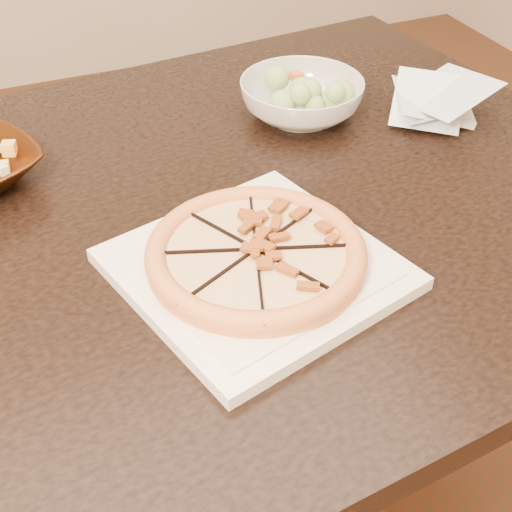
# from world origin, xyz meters

# --- Properties ---
(floor) EXTENTS (4.00, 4.00, 0.02)m
(floor) POSITION_xyz_m (0.00, 0.00, -0.01)
(floor) COLOR #482214
(floor) RESTS_ON ground
(dining_table) EXTENTS (1.62, 1.13, 0.75)m
(dining_table) POSITION_xyz_m (-0.17, -0.18, 0.66)
(dining_table) COLOR black
(dining_table) RESTS_ON floor
(plate) EXTENTS (0.38, 0.38, 0.02)m
(plate) POSITION_xyz_m (-0.05, -0.33, 0.76)
(plate) COLOR silver
(plate) RESTS_ON dining_table
(pizza) EXTENTS (0.27, 0.27, 0.03)m
(pizza) POSITION_xyz_m (-0.05, -0.33, 0.78)
(pizza) COLOR #C7784B
(pizza) RESTS_ON plate
(salad_bowl) EXTENTS (0.26, 0.26, 0.06)m
(salad_bowl) POSITION_xyz_m (0.18, 0.02, 0.78)
(salad_bowl) COLOR silver
(salad_bowl) RESTS_ON dining_table
(salad) EXTENTS (0.08, 0.10, 0.04)m
(salad) POSITION_xyz_m (0.18, 0.02, 0.83)
(salad) COLOR #96BE6C
(salad) RESTS_ON salad_bowl
(cling_film) EXTENTS (0.16, 0.13, 0.05)m
(cling_film) POSITION_xyz_m (0.39, -0.06, 0.78)
(cling_film) COLOR silver
(cling_film) RESTS_ON dining_table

